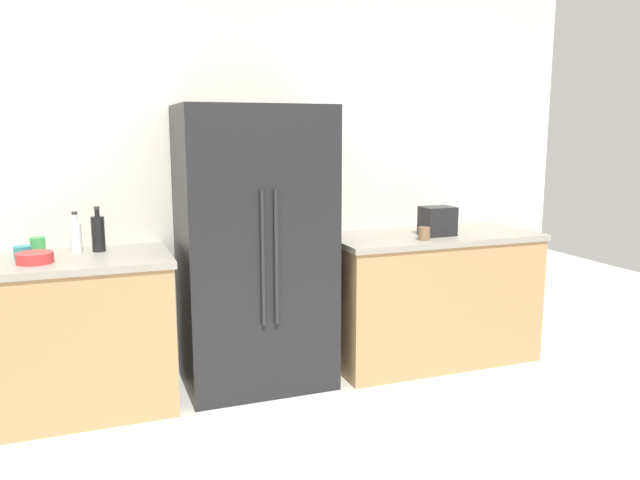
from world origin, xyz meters
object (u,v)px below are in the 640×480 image
cup_c (424,234)px  bottle_b (76,237)px  cup_a (23,252)px  toaster (437,221)px  refrigerator (255,249)px  bottle_a (98,233)px  cup_b (38,245)px  bowl_a (35,258)px

cup_c → bottle_b: bearing=170.9°
cup_a → toaster: bearing=-2.9°
refrigerator → cup_c: bearing=-11.5°
toaster → cup_a: 2.57m
toaster → bottle_a: (-2.16, 0.21, 0.01)m
refrigerator → cup_b: (-1.24, 0.17, 0.07)m
toaster → cup_b: 2.51m
bottle_a → cup_a: size_ratio=2.81×
bottle_a → bottle_b: 0.12m
bottle_b → cup_a: bearing=-165.2°
bowl_a → toaster: bearing=0.5°
bottle_b → bowl_a: (-0.21, -0.23, -0.07)m
cup_a → bowl_a: (0.07, -0.15, -0.01)m
bottle_a → bottle_b: bottle_a is taller
bottle_b → cup_a: 0.29m
toaster → bowl_a: toaster is taller
refrigerator → bowl_a: 1.25m
refrigerator → cup_c: refrigerator is taller
toaster → cup_c: bearing=-143.4°
refrigerator → bowl_a: (-1.24, -0.11, 0.05)m
bottle_a → bottle_b: size_ratio=1.10×
toaster → cup_b: (-2.49, 0.26, -0.05)m
refrigerator → bottle_b: 1.05m
bottle_b → bottle_a: bearing=0.4°
refrigerator → cup_b: size_ratio=18.36×
cup_a → bowl_a: bearing=-65.7°
cup_a → cup_b: (0.07, 0.13, 0.01)m
toaster → bottle_b: size_ratio=0.90×
bottle_b → cup_c: bearing=-9.1°
cup_b → cup_c: 2.35m
bowl_a → refrigerator: bearing=5.0°
toaster → bottle_b: 2.30m
cup_c → cup_a: bearing=173.7°
bottle_b → cup_b: bottle_b is taller
refrigerator → cup_a: 1.32m
cup_c → bowl_a: cup_c is taller
cup_a → cup_b: bearing=60.7°
toaster → cup_c: toaster is taller
bottle_b → cup_a: size_ratio=2.54×
toaster → bottle_a: bottle_a is taller
bottle_a → cup_b: size_ratio=2.79×
cup_a → cup_c: cup_c is taller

